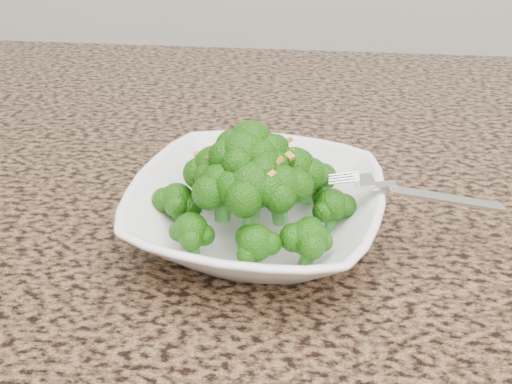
# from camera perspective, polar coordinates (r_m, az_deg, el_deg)

# --- Properties ---
(granite_counter) EXTENTS (1.64, 1.04, 0.03)m
(granite_counter) POSITION_cam_1_polar(r_m,az_deg,el_deg) (0.61, 11.11, -5.22)
(granite_counter) COLOR brown
(granite_counter) RESTS_ON cabinet
(bowl) EXTENTS (0.25, 0.25, 0.06)m
(bowl) POSITION_cam_1_polar(r_m,az_deg,el_deg) (0.58, -0.00, -1.91)
(bowl) COLOR white
(bowl) RESTS_ON granite_counter
(broccoli_pile) EXTENTS (0.20, 0.20, 0.07)m
(broccoli_pile) POSITION_cam_1_polar(r_m,az_deg,el_deg) (0.54, -0.00, 3.66)
(broccoli_pile) COLOR #1E620B
(broccoli_pile) RESTS_ON bowl
(garlic_topping) EXTENTS (0.12, 0.12, 0.01)m
(garlic_topping) POSITION_cam_1_polar(r_m,az_deg,el_deg) (0.53, -0.00, 7.38)
(garlic_topping) COLOR #C18A2F
(garlic_topping) RESTS_ON broccoli_pile
(fork) EXTENTS (0.17, 0.05, 0.01)m
(fork) POSITION_cam_1_polar(r_m,az_deg,el_deg) (0.56, 11.68, 0.55)
(fork) COLOR silver
(fork) RESTS_ON bowl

